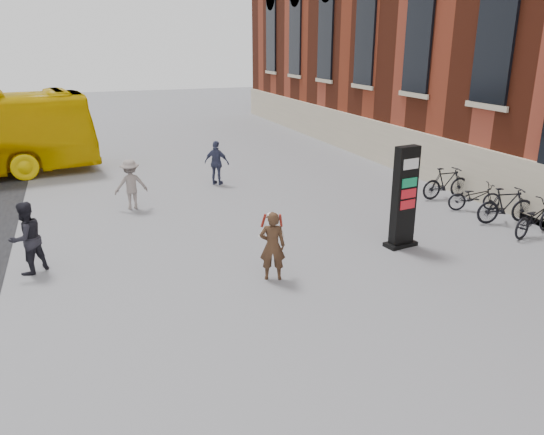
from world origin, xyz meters
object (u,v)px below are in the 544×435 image
object	(u,v)px
bike_4	(535,218)
bike_7	(446,183)
pedestrian_a	(26,238)
pedestrian_c	(217,163)
woman	(272,245)
bike_5	(506,205)
info_pylon	(404,198)
pedestrian_b	(131,185)
bike_6	(475,197)

from	to	relation	value
bike_4	bike_7	bearing A→B (deg)	-15.11
pedestrian_a	pedestrian_c	world-z (taller)	pedestrian_a
pedestrian_c	bike_4	bearing A→B (deg)	167.03
bike_7	woman	bearing A→B (deg)	118.96
pedestrian_c	bike_5	size ratio (longest dim) A/B	0.91
info_pylon	pedestrian_b	xyz separation A→B (m)	(-6.27, 5.83, -0.53)
pedestrian_c	bike_6	bearing A→B (deg)	176.67
info_pylon	pedestrian_a	distance (m)	9.23
woman	pedestrian_b	world-z (taller)	pedestrian_b
woman	bike_7	xyz separation A→B (m)	(7.84, 4.00, -0.28)
info_pylon	bike_6	distance (m)	4.45
info_pylon	bike_5	size ratio (longest dim) A/B	1.48
info_pylon	bike_5	world-z (taller)	info_pylon
info_pylon	woman	size ratio (longest dim) A/B	1.66
pedestrian_a	pedestrian_b	size ratio (longest dim) A/B	1.06
info_pylon	woman	xyz separation A→B (m)	(-3.89, -0.71, -0.51)
bike_5	pedestrian_b	bearing A→B (deg)	73.68
pedestrian_c	bike_7	xyz separation A→B (m)	(6.86, -4.55, -0.28)
bike_5	bike_6	xyz separation A→B (m)	(0.00, 1.32, -0.10)
woman	bike_7	size ratio (longest dim) A/B	0.89
bike_5	bike_6	bearing A→B (deg)	11.12
pedestrian_c	woman	bearing A→B (deg)	121.29
pedestrian_a	bike_5	world-z (taller)	pedestrian_a
bike_4	bike_5	world-z (taller)	bike_5
woman	pedestrian_c	world-z (taller)	pedestrian_c
info_pylon	bike_4	size ratio (longest dim) A/B	1.44
info_pylon	bike_4	xyz separation A→B (m)	(3.95, -0.57, -0.85)
pedestrian_a	woman	bearing A→B (deg)	117.59
info_pylon	bike_4	bearing A→B (deg)	-16.72
info_pylon	bike_7	bearing A→B (deg)	31.24
pedestrian_a	bike_4	size ratio (longest dim) A/B	0.92
woman	info_pylon	bearing A→B (deg)	-150.68
pedestrian_c	bike_6	xyz separation A→B (m)	(6.86, -5.99, -0.38)
info_pylon	pedestrian_b	size ratio (longest dim) A/B	1.66
bike_6	bike_7	xyz separation A→B (m)	(0.00, 1.44, 0.10)
pedestrian_a	pedestrian_c	xyz separation A→B (m)	(6.16, 6.25, -0.03)
woman	bike_4	world-z (taller)	woman
pedestrian_a	bike_4	distance (m)	13.21
pedestrian_b	pedestrian_c	bearing A→B (deg)	-152.26
info_pylon	bike_7	xyz separation A→B (m)	(3.95, 3.29, -0.79)
pedestrian_a	bike_5	bearing A→B (deg)	136.81
pedestrian_a	bike_5	distance (m)	13.07
pedestrian_b	bike_7	bearing A→B (deg)	162.85
woman	bike_5	world-z (taller)	woman
info_pylon	pedestrian_b	bearing A→B (deg)	128.56
pedestrian_c	bike_5	world-z (taller)	pedestrian_c
bike_4	bike_6	bearing A→B (deg)	-15.11
pedestrian_b	bike_6	size ratio (longest dim) A/B	0.95
info_pylon	bike_6	bearing A→B (deg)	16.53
bike_5	bike_6	size ratio (longest dim) A/B	1.07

